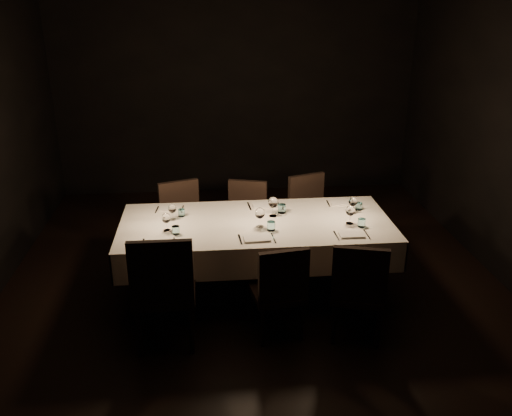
{
  "coord_description": "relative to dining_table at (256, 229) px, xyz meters",
  "views": [
    {
      "loc": [
        -0.43,
        -4.6,
        2.76
      ],
      "look_at": [
        0.0,
        0.0,
        0.9
      ],
      "focal_mm": 38.0,
      "sensor_mm": 36.0,
      "label": 1
    }
  ],
  "objects": [
    {
      "name": "chair_far_right",
      "position": [
        0.68,
        0.84,
        -0.19
      ],
      "size": [
        0.55,
        0.55,
        0.89
      ],
      "rotation": [
        0.0,
        0.0,
        0.34
      ],
      "color": "black",
      "rests_on": "ground"
    },
    {
      "name": "place_setting_far_right",
      "position": [
        0.95,
        0.22,
        0.14
      ],
      "size": [
        0.3,
        0.39,
        0.17
      ],
      "rotation": [
        0.0,
        0.0,
        -0.03
      ],
      "color": "silver",
      "rests_on": "dining_table"
    },
    {
      "name": "place_setting_far_left",
      "position": [
        -0.77,
        0.22,
        0.14
      ],
      "size": [
        0.29,
        0.39,
        0.16
      ],
      "rotation": [
        0.0,
        0.0,
        -0.1
      ],
      "color": "silver",
      "rests_on": "dining_table"
    },
    {
      "name": "chair_near_right",
      "position": [
        0.76,
        -0.83,
        -0.18
      ],
      "size": [
        0.54,
        0.54,
        0.91
      ],
      "rotation": [
        0.0,
        0.0,
        2.88
      ],
      "color": "black",
      "rests_on": "ground"
    },
    {
      "name": "room",
      "position": [
        0.0,
        0.0,
        0.81
      ],
      "size": [
        5.01,
        6.01,
        3.01
      ],
      "color": "black",
      "rests_on": "ground"
    },
    {
      "name": "place_setting_near_right",
      "position": [
        0.86,
        -0.22,
        0.14
      ],
      "size": [
        0.32,
        0.4,
        0.18
      ],
      "rotation": [
        0.0,
        0.0,
        0.01
      ],
      "color": "silver",
      "rests_on": "dining_table"
    },
    {
      "name": "place_setting_near_left",
      "position": [
        -0.81,
        -0.22,
        0.14
      ],
      "size": [
        0.31,
        0.39,
        0.17
      ],
      "rotation": [
        0.0,
        0.0,
        0.15
      ],
      "color": "silver",
      "rests_on": "dining_table"
    },
    {
      "name": "chair_near_left",
      "position": [
        -0.81,
        -0.78,
        -0.13
      ],
      "size": [
        0.49,
        0.49,
        1.03
      ],
      "rotation": [
        0.0,
        0.0,
        3.14
      ],
      "color": "black",
      "rests_on": "ground"
    },
    {
      "name": "place_setting_near_center",
      "position": [
        0.03,
        -0.22,
        0.15
      ],
      "size": [
        0.34,
        0.41,
        0.19
      ],
      "rotation": [
        0.0,
        0.0,
        0.07
      ],
      "color": "silver",
      "rests_on": "dining_table"
    },
    {
      "name": "dining_table",
      "position": [
        0.0,
        0.0,
        0.0
      ],
      "size": [
        2.52,
        1.12,
        0.76
      ],
      "color": "black",
      "rests_on": "ground"
    },
    {
      "name": "chair_far_left",
      "position": [
        -0.71,
        0.73,
        -0.19
      ],
      "size": [
        0.54,
        0.54,
        0.9
      ],
      "rotation": [
        0.0,
        0.0,
        0.32
      ],
      "color": "black",
      "rests_on": "ground"
    },
    {
      "name": "chair_far_center",
      "position": [
        -0.04,
        0.76,
        -0.2
      ],
      "size": [
        0.51,
        0.51,
        0.87
      ],
      "rotation": [
        0.0,
        0.0,
        -0.27
      ],
      "color": "black",
      "rests_on": "ground"
    },
    {
      "name": "chair_near_center",
      "position": [
        0.13,
        -0.74,
        -0.2
      ],
      "size": [
        0.48,
        0.48,
        0.87
      ],
      "rotation": [
        0.0,
        0.0,
        3.3
      ],
      "color": "black",
      "rests_on": "ground"
    },
    {
      "name": "place_setting_far_center",
      "position": [
        0.18,
        0.22,
        0.15
      ],
      "size": [
        0.36,
        0.42,
        0.2
      ],
      "rotation": [
        0.0,
        0.0,
        0.07
      ],
      "color": "silver",
      "rests_on": "dining_table"
    }
  ]
}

